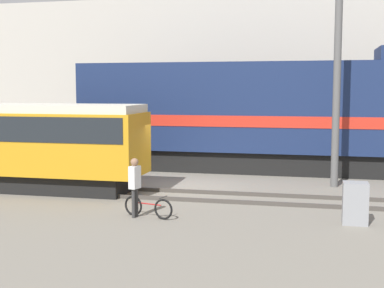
{
  "coord_description": "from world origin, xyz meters",
  "views": [
    {
      "loc": [
        4.93,
        -19.93,
        3.86
      ],
      "look_at": [
        0.46,
        -0.79,
        1.8
      ],
      "focal_mm": 50.0,
      "sensor_mm": 36.0,
      "label": 1
    }
  ],
  "objects_px": {
    "streetcar": "(19,141)",
    "bicycle": "(148,207)",
    "signal_box": "(355,203)",
    "freight_locomotive": "(258,115)",
    "person": "(135,181)",
    "utility_pole_left": "(337,86)"
  },
  "relations": [
    {
      "from": "bicycle",
      "to": "person",
      "type": "xyz_separation_m",
      "value": [
        -0.4,
        -0.05,
        0.78
      ]
    },
    {
      "from": "bicycle",
      "to": "signal_box",
      "type": "height_order",
      "value": "signal_box"
    },
    {
      "from": "signal_box",
      "to": "freight_locomotive",
      "type": "bearing_deg",
      "value": 112.3
    },
    {
      "from": "streetcar",
      "to": "bicycle",
      "type": "distance_m",
      "value": 7.1
    },
    {
      "from": "streetcar",
      "to": "signal_box",
      "type": "xyz_separation_m",
      "value": [
        12.13,
        -2.54,
        -1.27
      ]
    },
    {
      "from": "streetcar",
      "to": "utility_pole_left",
      "type": "height_order",
      "value": "utility_pole_left"
    },
    {
      "from": "streetcar",
      "to": "bicycle",
      "type": "relative_size",
      "value": 5.95
    },
    {
      "from": "freight_locomotive",
      "to": "person",
      "type": "bearing_deg",
      "value": -104.97
    },
    {
      "from": "freight_locomotive",
      "to": "signal_box",
      "type": "bearing_deg",
      "value": -67.7
    },
    {
      "from": "person",
      "to": "signal_box",
      "type": "bearing_deg",
      "value": 6.08
    },
    {
      "from": "signal_box",
      "to": "streetcar",
      "type": "bearing_deg",
      "value": 168.16
    },
    {
      "from": "bicycle",
      "to": "person",
      "type": "height_order",
      "value": "person"
    },
    {
      "from": "utility_pole_left",
      "to": "signal_box",
      "type": "relative_size",
      "value": 6.57
    },
    {
      "from": "utility_pole_left",
      "to": "streetcar",
      "type": "bearing_deg",
      "value": -164.32
    },
    {
      "from": "streetcar",
      "to": "signal_box",
      "type": "relative_size",
      "value": 8.11
    },
    {
      "from": "freight_locomotive",
      "to": "bicycle",
      "type": "xyz_separation_m",
      "value": [
        -2.23,
        -9.76,
        -2.32
      ]
    },
    {
      "from": "bicycle",
      "to": "utility_pole_left",
      "type": "height_order",
      "value": "utility_pole_left"
    },
    {
      "from": "utility_pole_left",
      "to": "freight_locomotive",
      "type": "bearing_deg",
      "value": 135.49
    },
    {
      "from": "streetcar",
      "to": "utility_pole_left",
      "type": "xyz_separation_m",
      "value": [
        11.74,
        3.29,
        2.07
      ]
    },
    {
      "from": "signal_box",
      "to": "person",
      "type": "bearing_deg",
      "value": -173.92
    },
    {
      "from": "freight_locomotive",
      "to": "person",
      "type": "distance_m",
      "value": 10.27
    },
    {
      "from": "bicycle",
      "to": "signal_box",
      "type": "xyz_separation_m",
      "value": [
        5.97,
        0.63,
        0.29
      ]
    }
  ]
}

